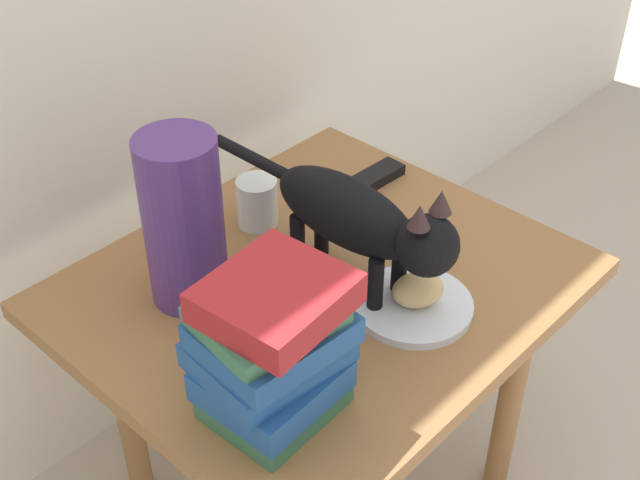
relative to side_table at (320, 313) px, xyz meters
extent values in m
cube|color=olive|center=(0.00, 0.00, 0.05)|extent=(0.75, 0.64, 0.03)
cylinder|color=olive|center=(0.24, -0.24, -0.20)|extent=(0.04, 0.04, 0.49)
cylinder|color=olive|center=(-0.24, 0.24, -0.20)|extent=(0.04, 0.04, 0.49)
cylinder|color=olive|center=(0.24, 0.24, -0.20)|extent=(0.04, 0.04, 0.49)
cylinder|color=silver|center=(0.05, -0.15, 0.08)|extent=(0.18, 0.18, 0.01)
ellipsoid|color=#E0BC7A|center=(0.05, -0.15, 0.11)|extent=(0.10, 0.09, 0.05)
cylinder|color=black|center=(0.06, -0.11, 0.12)|extent=(0.02, 0.02, 0.10)
cylinder|color=black|center=(0.00, -0.11, 0.12)|extent=(0.02, 0.02, 0.10)
cylinder|color=black|center=(0.06, 0.05, 0.12)|extent=(0.02, 0.02, 0.10)
cylinder|color=black|center=(0.00, 0.05, 0.12)|extent=(0.02, 0.02, 0.10)
ellipsoid|color=black|center=(0.03, -0.03, 0.20)|extent=(0.09, 0.26, 0.11)
sphere|color=black|center=(0.03, -0.18, 0.22)|extent=(0.09, 0.09, 0.09)
cone|color=#332224|center=(0.05, -0.18, 0.28)|extent=(0.03, 0.03, 0.03)
cone|color=#332224|center=(0.00, -0.18, 0.28)|extent=(0.03, 0.03, 0.03)
cylinder|color=black|center=(0.03, 0.18, 0.21)|extent=(0.02, 0.16, 0.02)
cube|color=#336B4C|center=(-0.24, -0.14, 0.09)|extent=(0.17, 0.15, 0.04)
cube|color=#1E4C8C|center=(-0.24, -0.14, 0.13)|extent=(0.17, 0.16, 0.04)
cube|color=#1E4C8C|center=(-0.23, -0.13, 0.17)|extent=(0.19, 0.16, 0.04)
cube|color=#1E4C8C|center=(-0.23, -0.14, 0.20)|extent=(0.19, 0.16, 0.04)
cube|color=#336B4C|center=(-0.24, -0.13, 0.23)|extent=(0.18, 0.15, 0.03)
cube|color=maroon|center=(-0.24, -0.15, 0.27)|extent=(0.18, 0.16, 0.04)
cylinder|color=#4C2D72|center=(-0.16, 0.12, 0.21)|extent=(0.12, 0.12, 0.27)
cylinder|color=silver|center=(0.04, 0.18, 0.11)|extent=(0.07, 0.07, 0.08)
cylinder|color=silver|center=(0.04, 0.18, 0.09)|extent=(0.06, 0.06, 0.04)
cube|color=black|center=(0.26, 0.12, 0.08)|extent=(0.15, 0.05, 0.02)
camera|label=1|loc=(-0.76, -0.71, 0.92)|focal=47.74mm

